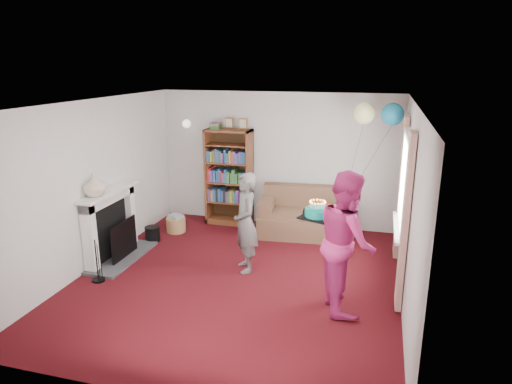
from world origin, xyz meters
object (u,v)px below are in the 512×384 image
(sofa, at_px, (305,217))
(person_striped, at_px, (246,223))
(birthday_cake, at_px, (317,213))
(person_magenta, at_px, (346,241))
(bookcase, at_px, (229,177))

(sofa, height_order, person_striped, person_striped)
(person_striped, bearing_deg, birthday_cake, 38.71)
(person_striped, relative_size, person_magenta, 0.84)
(bookcase, distance_m, person_magenta, 3.59)
(person_magenta, height_order, birthday_cake, person_magenta)
(bookcase, distance_m, sofa, 1.63)
(person_striped, bearing_deg, person_magenta, 36.00)
(bookcase, bearing_deg, sofa, -8.83)
(person_magenta, bearing_deg, sofa, 2.04)
(bookcase, bearing_deg, birthday_cake, -50.21)
(sofa, relative_size, person_striped, 1.07)
(sofa, bearing_deg, person_magenta, -74.58)
(sofa, relative_size, birthday_cake, 4.14)
(sofa, xyz_separation_m, person_magenta, (0.90, -2.42, 0.57))
(person_striped, xyz_separation_m, birthday_cake, (1.10, -0.45, 0.40))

